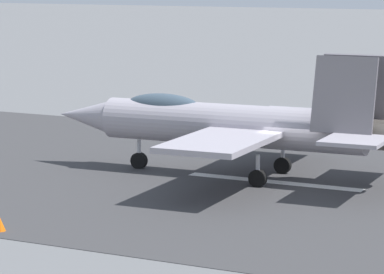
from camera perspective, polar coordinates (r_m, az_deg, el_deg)
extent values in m
plane|color=slate|center=(44.30, 5.73, -2.64)|extent=(400.00, 400.00, 0.00)
cube|color=#3B3A3C|center=(44.30, 5.73, -2.62)|extent=(240.00, 26.00, 0.02)
cube|color=white|center=(44.64, 4.56, -2.50)|extent=(8.00, 0.70, 0.00)
cylinder|color=#A59EA9|center=(45.32, 2.27, 0.66)|extent=(12.17, 2.38, 1.85)
cone|color=#A59EA9|center=(48.56, -5.91, 1.19)|extent=(2.86, 1.70, 1.58)
ellipsoid|color=#3F5160|center=(46.59, -1.62, 1.76)|extent=(3.64, 1.26, 1.10)
cylinder|color=#47423D|center=(42.89, 9.71, 0.05)|extent=(2.25, 1.20, 1.10)
cylinder|color=#47423D|center=(43.94, 10.07, 0.26)|extent=(2.25, 1.20, 1.10)
cube|color=#A59EA9|center=(41.43, 1.56, -0.28)|extent=(3.65, 6.02, 0.24)
cube|color=#A59EA9|center=(48.57, 5.07, 1.09)|extent=(3.65, 6.02, 0.24)
cube|color=#A59EA9|center=(41.11, 9.06, -0.19)|extent=(2.52, 2.90, 0.16)
cube|color=slate|center=(42.56, 8.44, 2.32)|extent=(2.64, 1.06, 3.14)
cube|color=slate|center=(44.29, 9.07, 2.57)|extent=(2.64, 1.06, 3.14)
cylinder|color=silver|center=(47.49, -2.96, -0.94)|extent=(0.18, 0.18, 1.40)
cylinder|color=black|center=(47.55, -2.96, -1.32)|extent=(0.77, 0.33, 0.76)
cylinder|color=silver|center=(43.48, 3.67, -1.89)|extent=(0.18, 0.18, 1.40)
cylinder|color=black|center=(43.55, 3.66, -2.30)|extent=(0.77, 0.33, 0.76)
cylinder|color=silver|center=(46.44, 5.06, -1.19)|extent=(0.18, 0.18, 1.40)
cylinder|color=black|center=(46.50, 5.05, -1.58)|extent=(0.77, 0.33, 0.76)
cone|color=orange|center=(36.80, -10.63, -4.76)|extent=(0.44, 0.44, 0.55)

